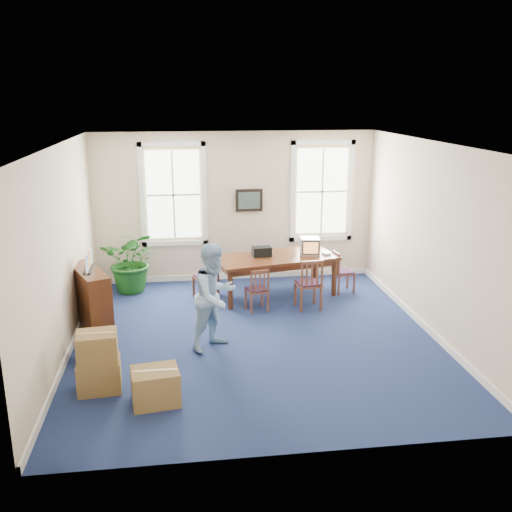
{
  "coord_description": "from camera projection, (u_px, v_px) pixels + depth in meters",
  "views": [
    {
      "loc": [
        -1.16,
        -8.75,
        3.93
      ],
      "look_at": [
        0.1,
        0.6,
        1.25
      ],
      "focal_mm": 40.0,
      "sensor_mm": 36.0,
      "label": 1
    }
  ],
  "objects": [
    {
      "name": "wall_left",
      "position": [
        61.0,
        252.0,
        8.74
      ],
      "size": [
        0.0,
        6.5,
        6.5
      ],
      "primitive_type": "plane",
      "rotation": [
        1.57,
        0.0,
        1.57
      ],
      "color": "beige",
      "rests_on": "ground"
    },
    {
      "name": "chair_near_left",
      "position": [
        257.0,
        289.0,
        10.64
      ],
      "size": [
        0.45,
        0.45,
        0.85
      ],
      "primitive_type": null,
      "rotation": [
        0.0,
        0.0,
        3.34
      ],
      "color": "brown",
      "rests_on": "ground"
    },
    {
      "name": "chair_end_right",
      "position": [
        344.0,
        272.0,
        11.67
      ],
      "size": [
        0.43,
        0.43,
        0.86
      ],
      "primitive_type": null,
      "rotation": [
        0.0,
        0.0,
        1.7
      ],
      "color": "brown",
      "rests_on": "ground"
    },
    {
      "name": "baseboard_right",
      "position": [
        424.0,
        325.0,
        9.93
      ],
      "size": [
        0.04,
        6.5,
        0.12
      ],
      "primitive_type": "cube",
      "color": "white",
      "rests_on": "ground"
    },
    {
      "name": "baseboard_back",
      "position": [
        236.0,
        276.0,
        12.62
      ],
      "size": [
        6.0,
        0.04,
        0.12
      ],
      "primitive_type": "cube",
      "color": "white",
      "rests_on": "ground"
    },
    {
      "name": "cardboard_boxes",
      "position": [
        116.0,
        356.0,
        7.89
      ],
      "size": [
        1.7,
        1.7,
        0.89
      ],
      "primitive_type": null,
      "rotation": [
        0.0,
        0.0,
        0.1
      ],
      "color": "olive",
      "rests_on": "ground"
    },
    {
      "name": "window_left",
      "position": [
        173.0,
        195.0,
        11.96
      ],
      "size": [
        1.4,
        0.12,
        2.2
      ],
      "primitive_type": null,
      "color": "white",
      "rests_on": "ground"
    },
    {
      "name": "credenza",
      "position": [
        91.0,
        300.0,
        9.79
      ],
      "size": [
        0.89,
        1.38,
        1.05
      ],
      "primitive_type": "cube",
      "rotation": [
        0.0,
        0.0,
        0.41
      ],
      "color": "#4C2512",
      "rests_on": "ground"
    },
    {
      "name": "ceiling",
      "position": [
        255.0,
        144.0,
        8.69
      ],
      "size": [
        6.5,
        6.5,
        0.0
      ],
      "primitive_type": "plane",
      "rotation": [
        3.14,
        0.0,
        0.0
      ],
      "color": "white",
      "rests_on": "ground"
    },
    {
      "name": "floor",
      "position": [
        255.0,
        337.0,
        9.56
      ],
      "size": [
        6.5,
        6.5,
        0.0
      ],
      "primitive_type": "plane",
      "color": "navy",
      "rests_on": "ground"
    },
    {
      "name": "chair_near_right",
      "position": [
        308.0,
        283.0,
        10.75
      ],
      "size": [
        0.49,
        0.49,
        1.0
      ],
      "primitive_type": null,
      "rotation": [
        0.0,
        0.0,
        3.23
      ],
      "color": "brown",
      "rests_on": "ground"
    },
    {
      "name": "crt_tv",
      "position": [
        310.0,
        246.0,
        11.47
      ],
      "size": [
        0.42,
        0.45,
        0.34
      ],
      "primitive_type": null,
      "rotation": [
        0.0,
        0.0,
        -0.12
      ],
      "color": "#B7B7BC",
      "rests_on": "conference_table"
    },
    {
      "name": "equipment_bag",
      "position": [
        262.0,
        251.0,
        11.37
      ],
      "size": [
        0.39,
        0.27,
        0.19
      ],
      "primitive_type": "cube",
      "rotation": [
        0.0,
        0.0,
        0.08
      ],
      "color": "black",
      "rests_on": "conference_table"
    },
    {
      "name": "wall_back",
      "position": [
        235.0,
        207.0,
        12.22
      ],
      "size": [
        6.5,
        0.0,
        6.5
      ],
      "primitive_type": "plane",
      "rotation": [
        1.57,
        0.0,
        0.0
      ],
      "color": "beige",
      "rests_on": "ground"
    },
    {
      "name": "brochure_rack",
      "position": [
        89.0,
        262.0,
        9.61
      ],
      "size": [
        0.27,
        0.68,
        0.3
      ],
      "primitive_type": null,
      "rotation": [
        0.0,
        0.0,
        0.23
      ],
      "color": "#99999E",
      "rests_on": "credenza"
    },
    {
      "name": "chair_end_left",
      "position": [
        205.0,
        277.0,
        11.3
      ],
      "size": [
        0.53,
        0.53,
        0.9
      ],
      "primitive_type": null,
      "rotation": [
        0.0,
        0.0,
        -1.18
      ],
      "color": "brown",
      "rests_on": "ground"
    },
    {
      "name": "baseboard_left",
      "position": [
        72.0,
        344.0,
        9.17
      ],
      "size": [
        0.04,
        6.5,
        0.12
      ],
      "primitive_type": "cube",
      "color": "white",
      "rests_on": "ground"
    },
    {
      "name": "conference_table",
      "position": [
        275.0,
        276.0,
        11.49
      ],
      "size": [
        2.58,
        1.59,
        0.82
      ],
      "primitive_type": null,
      "rotation": [
        0.0,
        0.0,
        0.22
      ],
      "color": "#4C2512",
      "rests_on": "ground"
    },
    {
      "name": "wall_right",
      "position": [
        433.0,
        239.0,
        9.51
      ],
      "size": [
        0.0,
        6.5,
        6.5
      ],
      "primitive_type": "plane",
      "rotation": [
        1.57,
        0.0,
        -1.57
      ],
      "color": "beige",
      "rests_on": "ground"
    },
    {
      "name": "potted_plant",
      "position": [
        132.0,
        261.0,
        11.64
      ],
      "size": [
        1.32,
        1.2,
        1.31
      ],
      "primitive_type": "imported",
      "rotation": [
        0.0,
        0.0,
        -0.16
      ],
      "color": "#154B15",
      "rests_on": "ground"
    },
    {
      "name": "wall_picture",
      "position": [
        249.0,
        200.0,
        12.17
      ],
      "size": [
        0.58,
        0.06,
        0.48
      ],
      "primitive_type": null,
      "color": "black",
      "rests_on": "ground"
    },
    {
      "name": "wall_front",
      "position": [
        295.0,
        323.0,
        6.03
      ],
      "size": [
        6.5,
        0.0,
        6.5
      ],
      "primitive_type": "plane",
      "rotation": [
        -1.57,
        0.0,
        0.0
      ],
      "color": "beige",
      "rests_on": "ground"
    },
    {
      "name": "window_right",
      "position": [
        322.0,
        191.0,
        12.37
      ],
      "size": [
        1.4,
        0.12,
        2.2
      ],
      "primitive_type": null,
      "color": "white",
      "rests_on": "ground"
    },
    {
      "name": "game_console",
      "position": [
        326.0,
        253.0,
        11.5
      ],
      "size": [
        0.16,
        0.2,
        0.04
      ],
      "primitive_type": "cube",
      "rotation": [
        0.0,
        0.0,
        0.12
      ],
      "color": "white",
      "rests_on": "conference_table"
    },
    {
      "name": "man",
      "position": [
        215.0,
        296.0,
        8.98
      ],
      "size": [
        1.06,
        1.05,
        1.72
      ],
      "primitive_type": "imported",
      "rotation": [
        0.0,
        0.0,
        0.72
      ],
      "color": "#97C0E4",
      "rests_on": "ground"
    }
  ]
}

